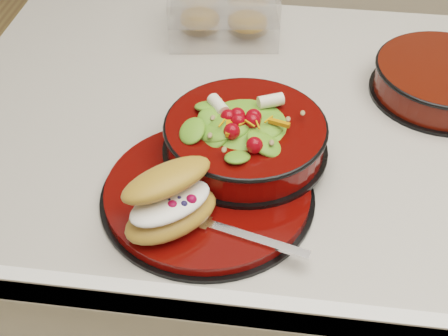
# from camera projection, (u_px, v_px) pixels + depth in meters

# --- Properties ---
(island_counter) EXTENTS (1.24, 0.74, 0.90)m
(island_counter) POSITION_uv_depth(u_px,v_px,m) (306.00, 291.00, 1.29)
(island_counter) COLOR white
(island_counter) RESTS_ON ground
(dinner_plate) EXTENTS (0.29, 0.29, 0.02)m
(dinner_plate) POSITION_uv_depth(u_px,v_px,m) (208.00, 193.00, 0.85)
(dinner_plate) COLOR black
(dinner_plate) RESTS_ON island_counter
(salad_bowl) EXTENTS (0.24, 0.24, 0.10)m
(salad_bowl) POSITION_uv_depth(u_px,v_px,m) (245.00, 131.00, 0.87)
(salad_bowl) COLOR black
(salad_bowl) RESTS_ON dinner_plate
(croissant) EXTENTS (0.14, 0.15, 0.08)m
(croissant) POSITION_uv_depth(u_px,v_px,m) (171.00, 201.00, 0.77)
(croissant) COLOR #BE893A
(croissant) RESTS_ON dinner_plate
(fork) EXTENTS (0.17, 0.06, 0.00)m
(fork) POSITION_uv_depth(u_px,v_px,m) (237.00, 233.00, 0.78)
(fork) COLOR silver
(fork) RESTS_ON dinner_plate
(pastry_box) EXTENTS (0.22, 0.17, 0.09)m
(pastry_box) POSITION_uv_depth(u_px,v_px,m) (224.00, 12.00, 1.15)
(pastry_box) COLOR white
(pastry_box) RESTS_ON island_counter
(extra_bowl) EXTENTS (0.23, 0.23, 0.05)m
(extra_bowl) POSITION_uv_depth(u_px,v_px,m) (444.00, 79.00, 1.02)
(extra_bowl) COLOR black
(extra_bowl) RESTS_ON island_counter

